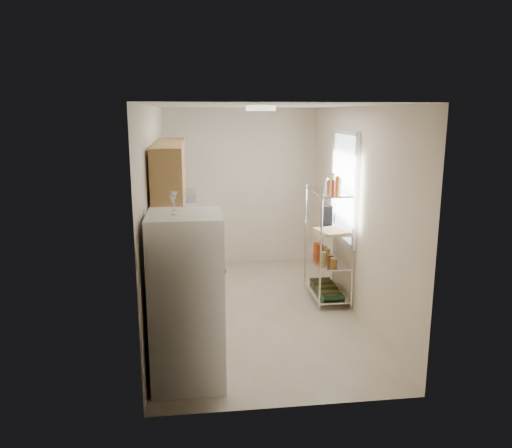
{
  "coord_description": "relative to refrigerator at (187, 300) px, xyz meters",
  "views": [
    {
      "loc": [
        -0.78,
        -6.05,
        2.52
      ],
      "look_at": [
        0.02,
        0.25,
        1.1
      ],
      "focal_mm": 35.0,
      "sensor_mm": 36.0,
      "label": 1
    }
  ],
  "objects": [
    {
      "name": "frying_pan_large",
      "position": [
        -0.06,
        2.63,
        0.1
      ],
      "size": [
        0.33,
        0.33,
        0.04
      ],
      "primitive_type": "cylinder",
      "rotation": [
        0.0,
        0.0,
        -0.4
      ],
      "color": "black",
      "rests_on": "counter_run"
    },
    {
      "name": "room",
      "position": [
        0.87,
        1.63,
        0.48
      ],
      "size": [
        2.52,
        4.42,
        2.62
      ],
      "color": "#B6A993",
      "rests_on": "ground"
    },
    {
      "name": "storage_bag",
      "position": [
        1.82,
        2.24,
        -0.18
      ],
      "size": [
        0.11,
        0.14,
        0.15
      ],
      "primitive_type": "cube",
      "rotation": [
        0.0,
        0.0,
        0.16
      ],
      "color": "#A93D14",
      "rests_on": "bakers_rack"
    },
    {
      "name": "counter_run",
      "position": [
        -0.05,
        2.06,
        -0.37
      ],
      "size": [
        0.63,
        3.51,
        0.9
      ],
      "color": "#AD8449",
      "rests_on": "ground"
    },
    {
      "name": "refrigerator",
      "position": [
        0.0,
        0.0,
        0.0
      ],
      "size": [
        0.67,
        0.67,
        1.64
      ],
      "primitive_type": "cube",
      "color": "white",
      "rests_on": "ground"
    },
    {
      "name": "wine_glass_b",
      "position": [
        -0.09,
        0.13,
        0.91
      ],
      "size": [
        0.06,
        0.06,
        0.18
      ],
      "primitive_type": null,
      "color": "silver",
      "rests_on": "refrigerator"
    },
    {
      "name": "frying_pan_small",
      "position": [
        -0.0,
        2.46,
        0.1
      ],
      "size": [
        0.25,
        0.25,
        0.05
      ],
      "primitive_type": "cylinder",
      "rotation": [
        0.0,
        0.0,
        0.08
      ],
      "color": "black",
      "rests_on": "counter_run"
    },
    {
      "name": "bakers_rack",
      "position": [
        1.88,
        1.92,
        0.29
      ],
      "size": [
        0.45,
        0.9,
        1.73
      ],
      "color": "silver",
      "rests_on": "ground"
    },
    {
      "name": "upper_cabinets",
      "position": [
        -0.18,
        1.73,
        0.99
      ],
      "size": [
        0.33,
        2.2,
        0.72
      ],
      "primitive_type": "cube",
      "color": "#AD8449",
      "rests_on": "room"
    },
    {
      "name": "window",
      "position": [
        2.1,
        1.98,
        0.73
      ],
      "size": [
        0.06,
        1.0,
        1.46
      ],
      "primitive_type": "cube",
      "color": "white",
      "rests_on": "room"
    },
    {
      "name": "espresso_machine",
      "position": [
        1.94,
        2.26,
        0.32
      ],
      "size": [
        0.2,
        0.25,
        0.26
      ],
      "primitive_type": "cube",
      "rotation": [
        0.0,
        0.0,
        -0.24
      ],
      "color": "black",
      "rests_on": "bakers_rack"
    },
    {
      "name": "range_hood",
      "position": [
        -0.13,
        2.53,
        0.57
      ],
      "size": [
        0.5,
        0.6,
        0.12
      ],
      "primitive_type": "cube",
      "color": "#B7BABC",
      "rests_on": "room"
    },
    {
      "name": "ceiling_dome",
      "position": [
        0.87,
        1.33,
        1.75
      ],
      "size": [
        0.34,
        0.34,
        0.05
      ],
      "primitive_type": "cylinder",
      "color": "white",
      "rests_on": "room"
    },
    {
      "name": "rice_cooker",
      "position": [
        -0.08,
        1.82,
        0.19
      ],
      "size": [
        0.28,
        0.28,
        0.22
      ],
      "primitive_type": "cylinder",
      "color": "silver",
      "rests_on": "counter_run"
    },
    {
      "name": "wine_glass_a",
      "position": [
        -0.09,
        -0.06,
        0.91
      ],
      "size": [
        0.06,
        0.06,
        0.18
      ],
      "primitive_type": null,
      "color": "silver",
      "rests_on": "refrigerator"
    },
    {
      "name": "cutting_board",
      "position": [
        1.84,
        1.66,
        0.21
      ],
      "size": [
        0.43,
        0.5,
        0.03
      ],
      "primitive_type": "cube",
      "rotation": [
        0.0,
        0.0,
        0.26
      ],
      "color": "tan",
      "rests_on": "bakers_rack"
    }
  ]
}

